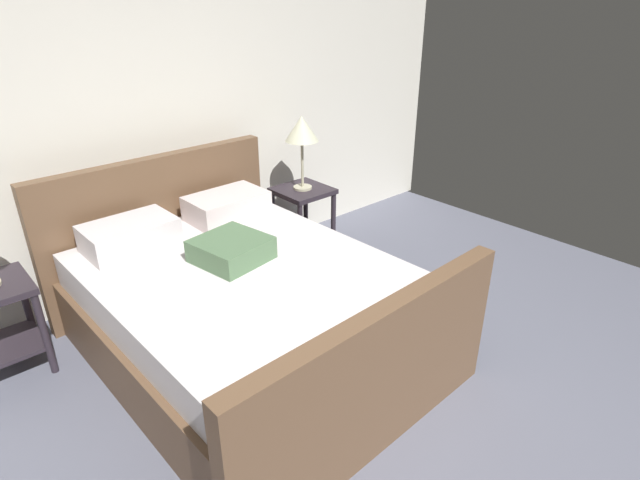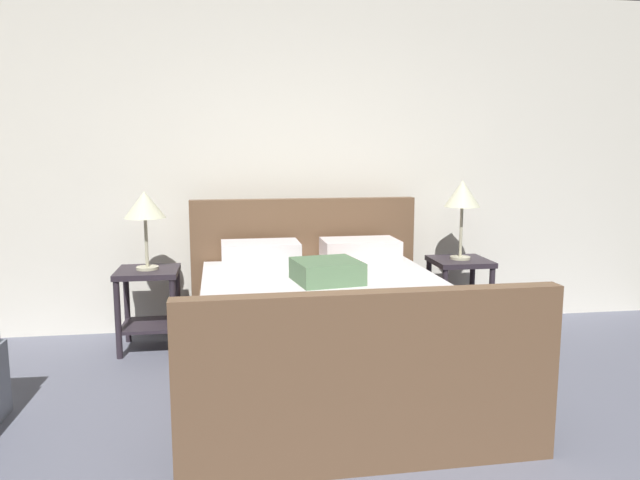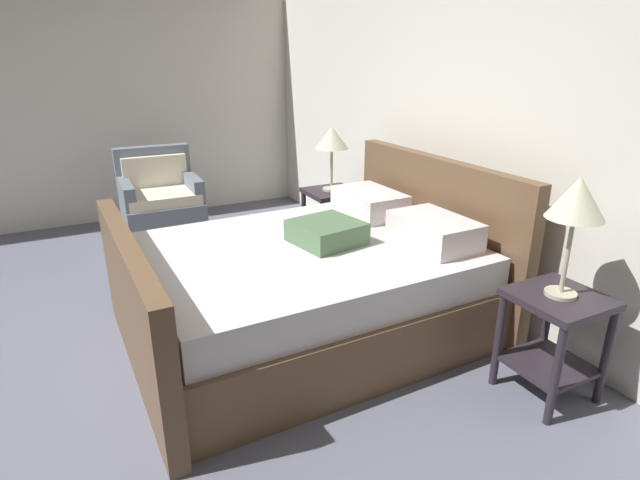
% 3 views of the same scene
% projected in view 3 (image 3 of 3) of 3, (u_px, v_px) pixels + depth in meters
% --- Properties ---
extents(wall_back, '(6.44, 0.12, 2.71)m').
position_uv_depth(wall_back, '(473.00, 117.00, 3.60)').
color(wall_back, silver).
rests_on(wall_back, ground).
extents(bed, '(1.82, 2.27, 1.08)m').
position_uv_depth(bed, '(311.00, 283.00, 3.39)').
color(bed, brown).
rests_on(bed, ground).
extents(nightstand_right, '(0.44, 0.44, 0.60)m').
position_uv_depth(nightstand_right, '(554.00, 328.00, 2.72)').
color(nightstand_right, '#29222A').
rests_on(nightstand_right, ground).
extents(table_lamp_right, '(0.28, 0.28, 0.63)m').
position_uv_depth(table_lamp_right, '(577.00, 202.00, 2.48)').
color(table_lamp_right, '#B7B293').
rests_on(table_lamp_right, nightstand_right).
extents(nightstand_left, '(0.44, 0.44, 0.60)m').
position_uv_depth(nightstand_left, '(331.00, 211.00, 4.71)').
color(nightstand_left, '#29222A').
rests_on(nightstand_left, ground).
extents(table_lamp_left, '(0.30, 0.30, 0.57)m').
position_uv_depth(table_lamp_left, '(332.00, 139.00, 4.49)').
color(table_lamp_left, '#B7B293').
rests_on(table_lamp_left, nightstand_left).
extents(armchair, '(0.74, 0.73, 0.90)m').
position_uv_depth(armchair, '(161.00, 206.00, 5.04)').
color(armchair, slate).
rests_on(armchair, ground).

